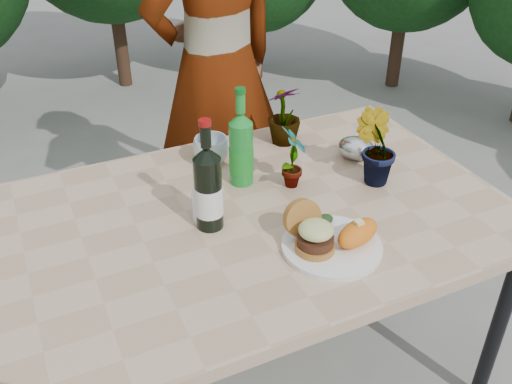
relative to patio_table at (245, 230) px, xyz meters
name	(u,v)px	position (x,y,z in m)	size (l,w,h in m)	color
ground	(247,379)	(0.00, 0.00, -0.69)	(80.00, 80.00, 0.00)	slate
patio_table	(245,230)	(0.00, 0.00, 0.00)	(1.60, 1.00, 0.75)	tan
dinner_plate	(332,246)	(0.15, -0.25, 0.06)	(0.28, 0.28, 0.01)	white
burger_stack	(312,232)	(0.10, -0.23, 0.12)	(0.11, 0.16, 0.11)	#B7722D
sweet_potato	(358,233)	(0.22, -0.27, 0.10)	(0.15, 0.08, 0.06)	orange
grilled_veg	(321,221)	(0.17, -0.16, 0.09)	(0.08, 0.05, 0.03)	olive
wine_bottle	(208,189)	(-0.11, -0.01, 0.18)	(0.08, 0.08, 0.34)	black
sparkling_water	(241,150)	(0.07, 0.18, 0.18)	(0.08, 0.08, 0.33)	#188629
plastic_cup	(204,206)	(-0.12, 0.03, 0.10)	(0.07, 0.07, 0.10)	white
seedling_left	(293,157)	(0.21, 0.08, 0.16)	(0.11, 0.08, 0.21)	#28531C
seedling_mid	(375,148)	(0.46, 0.00, 0.18)	(0.14, 0.11, 0.25)	#22581E
seedling_right	(284,115)	(0.32, 0.37, 0.17)	(0.12, 0.12, 0.22)	#296121
blue_bowl	(211,150)	(0.02, 0.34, 0.11)	(0.12, 0.12, 0.10)	silver
foil_packet_right	(356,148)	(0.50, 0.15, 0.10)	(0.13, 0.11, 0.08)	silver
person	(218,70)	(0.22, 0.76, 0.22)	(0.66, 0.44, 1.82)	#A76A53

